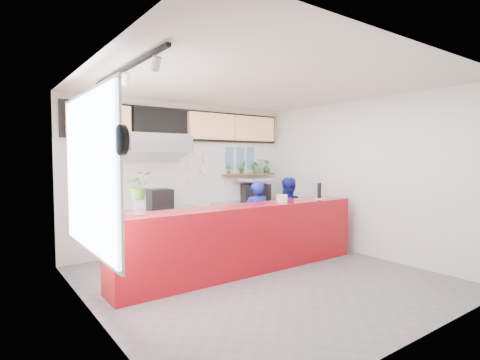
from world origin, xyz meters
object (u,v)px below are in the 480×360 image
service_counter (246,239)px  staff_center (257,219)px  staff_right (287,214)px  panini_oven (160,199)px  espresso_machine (256,192)px  pepper_mill (319,191)px

service_counter → staff_center: size_ratio=3.12×
staff_center → staff_right: bearing=-164.7°
panini_oven → staff_center: staff_center is taller
panini_oven → staff_right: size_ratio=0.29×
espresso_machine → pepper_mill: (0.07, -1.86, 0.17)m
staff_right → pepper_mill: (0.17, -0.70, 0.52)m
service_counter → panini_oven: size_ratio=10.59×
service_counter → staff_center: (0.74, 0.64, 0.17)m
pepper_mill → staff_center: bearing=144.0°
pepper_mill → panini_oven: bearing=142.3°
espresso_machine → pepper_mill: 1.86m
espresso_machine → staff_right: bearing=-76.6°
service_counter → staff_center: staff_center is taller
panini_oven → espresso_machine: (2.34, 0.00, 0.00)m
panini_oven → staff_center: bearing=-32.3°
staff_center → staff_right: size_ratio=0.97×
service_counter → staff_right: 1.66m
panini_oven → staff_center: size_ratio=0.29×
pepper_mill → staff_right: bearing=103.9°
service_counter → staff_center: 0.99m
staff_right → service_counter: bearing=27.4°
service_counter → panini_oven: bearing=111.5°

